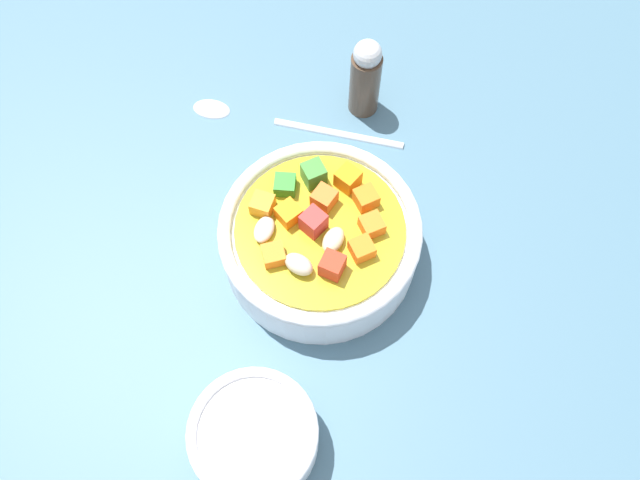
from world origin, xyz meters
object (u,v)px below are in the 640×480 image
Objects in this scene: spoon at (272,119)px; pepper_shaker at (365,77)px; soup_bowl_main at (320,238)px; side_bowl_small at (255,437)px.

spoon is 10.11cm from pepper_shaker.
soup_bowl_main is 1.90× the size of pepper_shaker.
pepper_shaker is (8.71, 3.09, 4.12)cm from spoon.
spoon is 31.05cm from side_bowl_small.
soup_bowl_main is 15.41cm from spoon.
soup_bowl_main is 0.79× the size of spoon.
side_bowl_small is at bearing -97.80° from pepper_shaker.
soup_bowl_main is 17.31cm from side_bowl_small.
pepper_shaker reaches higher than side_bowl_small.
pepper_shaker is (1.99, 16.70, 1.48)cm from soup_bowl_main.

